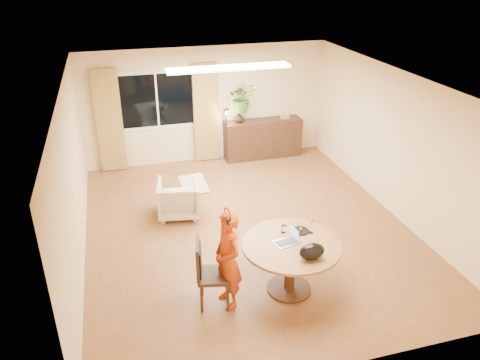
# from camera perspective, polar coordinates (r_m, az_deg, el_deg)

# --- Properties ---
(floor) EXTENTS (6.50, 6.50, 0.00)m
(floor) POSITION_cam_1_polar(r_m,az_deg,el_deg) (8.31, 0.88, -5.85)
(floor) COLOR brown
(floor) RESTS_ON ground
(ceiling) EXTENTS (6.50, 6.50, 0.00)m
(ceiling) POSITION_cam_1_polar(r_m,az_deg,el_deg) (7.28, 1.02, 11.82)
(ceiling) COLOR white
(ceiling) RESTS_ON wall_back
(wall_back) EXTENTS (5.50, 0.00, 5.50)m
(wall_back) POSITION_cam_1_polar(r_m,az_deg,el_deg) (10.67, -4.08, 9.11)
(wall_back) COLOR beige
(wall_back) RESTS_ON floor
(wall_left) EXTENTS (0.00, 6.50, 6.50)m
(wall_left) POSITION_cam_1_polar(r_m,az_deg,el_deg) (7.47, -19.73, -0.01)
(wall_left) COLOR beige
(wall_left) RESTS_ON floor
(wall_right) EXTENTS (0.00, 6.50, 6.50)m
(wall_right) POSITION_cam_1_polar(r_m,az_deg,el_deg) (8.84, 18.36, 4.19)
(wall_right) COLOR beige
(wall_right) RESTS_ON floor
(window) EXTENTS (1.70, 0.03, 1.30)m
(window) POSITION_cam_1_polar(r_m,az_deg,el_deg) (10.45, -10.08, 9.54)
(window) COLOR white
(window) RESTS_ON wall_back
(curtain_left) EXTENTS (0.55, 0.08, 2.25)m
(curtain_left) POSITION_cam_1_polar(r_m,az_deg,el_deg) (10.44, -15.65, 6.92)
(curtain_left) COLOR brown
(curtain_left) RESTS_ON wall_back
(curtain_right) EXTENTS (0.55, 0.08, 2.25)m
(curtain_right) POSITION_cam_1_polar(r_m,az_deg,el_deg) (10.62, -4.21, 8.14)
(curtain_right) COLOR brown
(curtain_right) RESTS_ON wall_back
(ceiling_panel) EXTENTS (2.20, 0.35, 0.05)m
(ceiling_panel) POSITION_cam_1_polar(r_m,az_deg,el_deg) (8.42, -1.37, 13.50)
(ceiling_panel) COLOR white
(ceiling_panel) RESTS_ON ceiling
(dining_table) EXTENTS (1.38, 1.38, 0.78)m
(dining_table) POSITION_cam_1_polar(r_m,az_deg,el_deg) (6.60, 6.21, -8.92)
(dining_table) COLOR brown
(dining_table) RESTS_ON floor
(dining_chair) EXTENTS (0.56, 0.52, 0.99)m
(dining_chair) POSITION_cam_1_polar(r_m,az_deg,el_deg) (6.42, -3.18, -11.31)
(dining_chair) COLOR black
(dining_chair) RESTS_ON floor
(child) EXTENTS (0.59, 0.46, 1.44)m
(child) POSITION_cam_1_polar(r_m,az_deg,el_deg) (6.27, -1.48, -9.70)
(child) COLOR red
(child) RESTS_ON floor
(laptop) EXTENTS (0.37, 0.28, 0.22)m
(laptop) POSITION_cam_1_polar(r_m,az_deg,el_deg) (6.45, 5.60, -6.85)
(laptop) COLOR #B7B7BC
(laptop) RESTS_ON dining_table
(tumbler) EXTENTS (0.09, 0.09, 0.11)m
(tumbler) POSITION_cam_1_polar(r_m,az_deg,el_deg) (6.72, 5.35, -5.96)
(tumbler) COLOR white
(tumbler) RESTS_ON dining_table
(wine_glass) EXTENTS (0.08, 0.08, 0.22)m
(wine_glass) POSITION_cam_1_polar(r_m,az_deg,el_deg) (6.72, 8.64, -5.60)
(wine_glass) COLOR white
(wine_glass) RESTS_ON dining_table
(pot_lid) EXTENTS (0.26, 0.26, 0.04)m
(pot_lid) POSITION_cam_1_polar(r_m,az_deg,el_deg) (6.78, 7.42, -6.10)
(pot_lid) COLOR white
(pot_lid) RESTS_ON dining_table
(handbag) EXTENTS (0.40, 0.31, 0.23)m
(handbag) POSITION_cam_1_polar(r_m,az_deg,el_deg) (6.18, 8.76, -8.61)
(handbag) COLOR black
(handbag) RESTS_ON dining_table
(armchair) EXTENTS (0.85, 0.86, 0.68)m
(armchair) POSITION_cam_1_polar(r_m,az_deg,el_deg) (8.62, -7.49, -2.21)
(armchair) COLOR beige
(armchair) RESTS_ON floor
(throw) EXTENTS (0.51, 0.59, 0.03)m
(throw) POSITION_cam_1_polar(r_m,az_deg,el_deg) (8.43, -5.67, -0.06)
(throw) COLOR beige
(throw) RESTS_ON armchair
(sideboard) EXTENTS (1.81, 0.44, 0.90)m
(sideboard) POSITION_cam_1_polar(r_m,az_deg,el_deg) (11.04, 2.79, 5.06)
(sideboard) COLOR black
(sideboard) RESTS_ON floor
(vase) EXTENTS (0.27, 0.27, 0.25)m
(vase) POSITION_cam_1_polar(r_m,az_deg,el_deg) (10.68, -0.16, 7.66)
(vase) COLOR black
(vase) RESTS_ON sideboard
(bouquet) EXTENTS (0.66, 0.59, 0.66)m
(bouquet) POSITION_cam_1_polar(r_m,az_deg,el_deg) (10.57, 0.26, 10.03)
(bouquet) COLOR #376D29
(bouquet) RESTS_ON vase
(book_stack) EXTENTS (0.23, 0.19, 0.08)m
(book_stack) POSITION_cam_1_polar(r_m,az_deg,el_deg) (11.05, 5.51, 7.71)
(book_stack) COLOR #93634B
(book_stack) RESTS_ON sideboard
(desk_lamp) EXTENTS (0.18, 0.18, 0.37)m
(desk_lamp) POSITION_cam_1_polar(r_m,az_deg,el_deg) (10.55, -1.68, 7.74)
(desk_lamp) COLOR black
(desk_lamp) RESTS_ON sideboard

